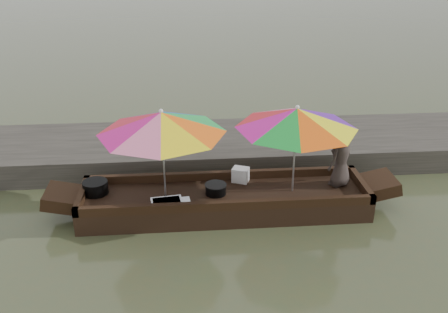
{
  "coord_description": "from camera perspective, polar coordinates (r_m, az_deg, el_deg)",
  "views": [
    {
      "loc": [
        -0.65,
        -7.49,
        4.45
      ],
      "look_at": [
        0.0,
        0.1,
        1.0
      ],
      "focal_mm": 40.0,
      "sensor_mm": 36.0,
      "label": 1
    }
  ],
  "objects": [
    {
      "name": "cooking_pot",
      "position": [
        8.8,
        -14.49,
        -3.45
      ],
      "size": [
        0.43,
        0.43,
        0.22
      ],
      "primitive_type": "cylinder",
      "color": "black",
      "rests_on": "boat_hull"
    },
    {
      "name": "dock",
      "position": [
        10.59,
        -0.97,
        0.98
      ],
      "size": [
        22.0,
        2.2,
        0.5
      ],
      "primitive_type": "cube",
      "color": "#2D2B26",
      "rests_on": "ground"
    },
    {
      "name": "supply_bag",
      "position": [
        8.92,
        1.9,
        -2.1
      ],
      "size": [
        0.34,
        0.31,
        0.26
      ],
      "primitive_type": "cube",
      "rotation": [
        0.0,
        0.0,
        -0.39
      ],
      "color": "silver",
      "rests_on": "boat_hull"
    },
    {
      "name": "vendor",
      "position": [
        8.86,
        13.25,
        -0.15
      ],
      "size": [
        0.61,
        0.57,
        1.05
      ],
      "primitive_type": "imported",
      "rotation": [
        0.0,
        0.0,
        3.77
      ],
      "color": "#342B27",
      "rests_on": "boat_hull"
    },
    {
      "name": "tray_scallop",
      "position": [
        8.22,
        -5.61,
        -5.46
      ],
      "size": [
        0.54,
        0.4,
        0.06
      ],
      "primitive_type": "cube",
      "rotation": [
        0.0,
        0.0,
        0.1
      ],
      "color": "silver",
      "rests_on": "boat_hull"
    },
    {
      "name": "tray_crayfish",
      "position": [
        8.23,
        -6.55,
        -5.35
      ],
      "size": [
        0.55,
        0.41,
        0.09
      ],
      "primitive_type": "cube",
      "rotation": [
        0.0,
        0.0,
        0.13
      ],
      "color": "silver",
      "rests_on": "boat_hull"
    },
    {
      "name": "boat_hull",
      "position": [
        8.65,
        0.06,
        -5.25
      ],
      "size": [
        4.89,
        1.2,
        0.35
      ],
      "primitive_type": "cube",
      "color": "black",
      "rests_on": "water"
    },
    {
      "name": "charcoal_grill",
      "position": [
        8.52,
        -0.96,
        -3.78
      ],
      "size": [
        0.35,
        0.35,
        0.17
      ],
      "primitive_type": "cylinder",
      "color": "black",
      "rests_on": "boat_hull"
    },
    {
      "name": "umbrella_bow",
      "position": [
        8.21,
        -6.95,
        0.26
      ],
      "size": [
        2.11,
        2.11,
        1.55
      ],
      "primitive_type": null,
      "rotation": [
        0.0,
        0.0,
        0.01
      ],
      "color": "green",
      "rests_on": "boat_hull"
    },
    {
      "name": "umbrella_stern",
      "position": [
        8.4,
        8.09,
        0.78
      ],
      "size": [
        2.29,
        2.29,
        1.55
      ],
      "primitive_type": null,
      "rotation": [
        0.0,
        0.0,
        -0.14
      ],
      "color": "#5C14A5",
      "rests_on": "boat_hull"
    },
    {
      "name": "water",
      "position": [
        8.74,
        0.06,
        -6.25
      ],
      "size": [
        80.0,
        80.0,
        0.0
      ],
      "primitive_type": "plane",
      "color": "#414B30",
      "rests_on": "ground"
    }
  ]
}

